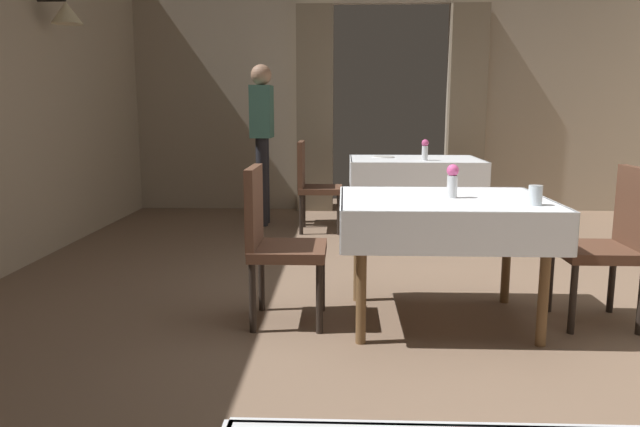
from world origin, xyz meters
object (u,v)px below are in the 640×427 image
at_px(chair_mid_right, 612,238).
at_px(flower_vase_mid, 452,180).
at_px(flower_vase_far, 425,149).
at_px(plate_far_b, 384,157).
at_px(person_waiter_by_doorway, 262,131).
at_px(glass_mid_b, 535,195).
at_px(chair_far_left, 313,182).
at_px(chair_mid_left, 274,237).
at_px(dining_table_mid, 443,213).
at_px(dining_table_far, 415,168).

height_order(chair_mid_right, flower_vase_mid, flower_vase_mid).
bearing_deg(flower_vase_far, plate_far_b, 137.78).
relative_size(chair_mid_right, flower_vase_mid, 4.76).
height_order(flower_vase_mid, person_waiter_by_doorway, person_waiter_by_doorway).
bearing_deg(glass_mid_b, plate_far_b, 100.87).
bearing_deg(flower_vase_mid, chair_far_left, 109.52).
bearing_deg(chair_mid_right, chair_mid_left, -178.58).
height_order(dining_table_mid, flower_vase_far, flower_vase_far).
bearing_deg(flower_vase_mid, glass_mid_b, -32.69).
bearing_deg(chair_mid_right, dining_table_mid, -179.50).
height_order(dining_table_mid, chair_mid_left, chair_mid_left).
bearing_deg(plate_far_b, person_waiter_by_doorway, 174.85).
bearing_deg(chair_mid_left, flower_vase_far, 64.77).
bearing_deg(chair_mid_right, glass_mid_b, -153.62).
bearing_deg(person_waiter_by_doorway, dining_table_far, -8.49).
bearing_deg(dining_table_far, glass_mid_b, -84.55).
distance_m(dining_table_far, chair_mid_left, 3.02).
distance_m(chair_mid_right, chair_far_left, 3.25).
relative_size(chair_far_left, flower_vase_mid, 4.76).
bearing_deg(dining_table_mid, chair_mid_left, -177.66).
relative_size(dining_table_mid, chair_far_left, 1.29).
bearing_deg(flower_vase_mid, person_waiter_by_doorway, 116.62).
xyz_separation_m(flower_vase_mid, person_waiter_by_doorway, (-1.51, 3.00, 0.17)).
distance_m(dining_table_mid, flower_vase_mid, 0.20).
bearing_deg(chair_far_left, chair_mid_left, -91.88).
bearing_deg(plate_far_b, glass_mid_b, -79.13).
relative_size(chair_mid_right, chair_mid_left, 1.00).
xyz_separation_m(dining_table_mid, chair_far_left, (-0.90, 2.66, -0.14)).
relative_size(flower_vase_far, person_waiter_by_doorway, 0.12).
distance_m(flower_vase_far, plate_far_b, 0.53).
xyz_separation_m(chair_mid_right, glass_mid_b, (-0.54, -0.27, 0.29)).
bearing_deg(chair_mid_right, flower_vase_far, 106.79).
relative_size(dining_table_mid, glass_mid_b, 11.16).
distance_m(chair_far_left, flower_vase_far, 1.18).
xyz_separation_m(dining_table_far, flower_vase_far, (0.07, -0.23, 0.21)).
distance_m(flower_vase_mid, person_waiter_by_doorway, 3.36).
xyz_separation_m(chair_far_left, person_waiter_by_doorway, (-0.56, 0.34, 0.51)).
height_order(chair_far_left, plate_far_b, chair_far_left).
bearing_deg(flower_vase_far, person_waiter_by_doorway, 164.52).
xyz_separation_m(dining_table_far, chair_mid_right, (0.83, -2.75, -0.14)).
distance_m(dining_table_far, chair_far_left, 1.07).
distance_m(flower_vase_mid, glass_mid_b, 0.47).
xyz_separation_m(dining_table_mid, chair_mid_left, (-0.99, -0.04, -0.14)).
xyz_separation_m(dining_table_far, person_waiter_by_doorway, (-1.61, 0.24, 0.37)).
bearing_deg(flower_vase_far, flower_vase_mid, -94.04).
xyz_separation_m(dining_table_far, flower_vase_mid, (-0.11, -2.76, 0.20)).
height_order(flower_vase_mid, flower_vase_far, flower_vase_far).
bearing_deg(flower_vase_far, chair_far_left, 173.59).
xyz_separation_m(chair_mid_right, person_waiter_by_doorway, (-2.45, 2.99, 0.51)).
height_order(dining_table_far, glass_mid_b, glass_mid_b).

